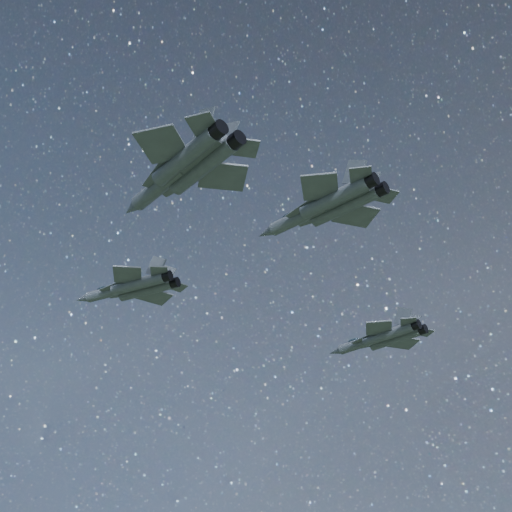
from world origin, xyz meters
The scene contains 4 objects.
jet_lead centered at (-11.68, -5.39, 142.70)m, with size 15.45×10.55×3.88m.
jet_left centered at (5.89, 24.70, 141.89)m, with size 15.67×11.15×3.99m.
jet_right centered at (5.39, -14.52, 147.13)m, with size 20.39×14.08×5.12m.
jet_slot centered at (15.28, -2.47, 144.49)m, with size 17.04×12.12×4.34m.
Camera 1 is at (47.72, -55.33, 99.39)m, focal length 50.00 mm.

